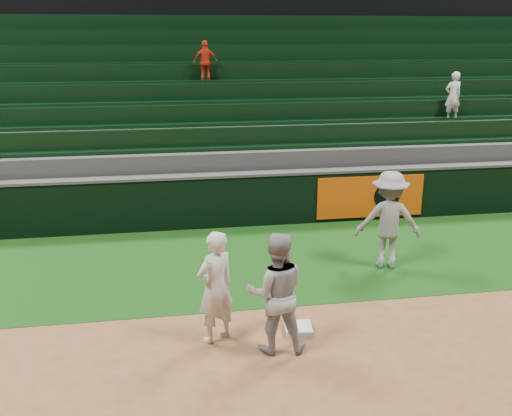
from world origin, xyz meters
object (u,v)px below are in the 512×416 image
at_px(baserunner, 276,293).
at_px(base_coach, 388,220).
at_px(first_base, 299,329).
at_px(first_baseman, 215,287).

xyz_separation_m(baserunner, base_coach, (2.68, 2.62, 0.07)).
distance_m(first_base, base_coach, 3.26).
height_order(baserunner, base_coach, base_coach).
xyz_separation_m(first_baseman, base_coach, (3.49, 2.21, 0.10)).
bearing_deg(baserunner, first_base, -129.62).
distance_m(first_baseman, baserunner, 0.90).
bearing_deg(baserunner, first_baseman, -20.65).
bearing_deg(first_baseman, baserunner, 121.79).
distance_m(baserunner, base_coach, 3.75).
height_order(first_base, base_coach, base_coach).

